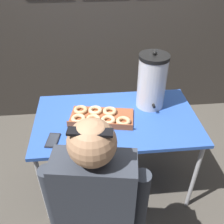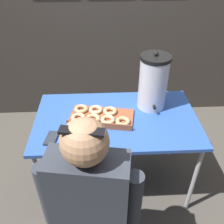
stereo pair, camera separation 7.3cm
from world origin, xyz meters
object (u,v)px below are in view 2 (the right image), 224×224
donut_box (100,116)px  person_seated (91,211)px  coffee_urn (153,82)px  cell_phone (52,138)px

donut_box → person_seated: 0.72m
coffee_urn → person_seated: 1.04m
coffee_urn → cell_phone: coffee_urn is taller
coffee_urn → cell_phone: bearing=-154.2°
donut_box → cell_phone: (-0.34, -0.21, -0.02)m
coffee_urn → person_seated: size_ratio=0.37×
coffee_urn → cell_phone: 0.87m
donut_box → cell_phone: donut_box is taller
cell_phone → person_seated: (0.27, -0.48, -0.14)m
donut_box → cell_phone: bearing=-137.2°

